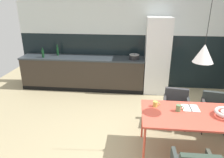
{
  "coord_description": "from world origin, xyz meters",
  "views": [
    {
      "loc": [
        -0.21,
        -2.86,
        2.41
      ],
      "look_at": [
        -0.61,
        0.93,
        0.94
      ],
      "focal_mm": 34.18,
      "sensor_mm": 36.0,
      "label": 1
    }
  ],
  "objects_px": {
    "armchair_corner_seat": "(215,106)",
    "cooking_pot": "(134,57)",
    "mug_glass_clear": "(155,104)",
    "pendant_lamp_over_table_near": "(204,53)",
    "dining_table": "(195,117)",
    "refrigerator_column": "(157,56)",
    "open_book": "(190,108)",
    "bottle_wine_green": "(43,53)",
    "armchair_near_window": "(176,102)",
    "mug_wide_latte": "(179,108)",
    "bottle_spice_small": "(57,51)"
  },
  "relations": [
    {
      "from": "armchair_corner_seat",
      "to": "mug_glass_clear",
      "type": "bearing_deg",
      "value": 36.59
    },
    {
      "from": "armchair_corner_seat",
      "to": "open_book",
      "type": "relative_size",
      "value": 2.82
    },
    {
      "from": "bottle_spice_small",
      "to": "pendant_lamp_over_table_near",
      "type": "relative_size",
      "value": 0.22
    },
    {
      "from": "open_book",
      "to": "bottle_wine_green",
      "type": "bearing_deg",
      "value": 146.75
    },
    {
      "from": "bottle_wine_green",
      "to": "mug_glass_clear",
      "type": "bearing_deg",
      "value": -38.02
    },
    {
      "from": "refrigerator_column",
      "to": "dining_table",
      "type": "relative_size",
      "value": 1.22
    },
    {
      "from": "dining_table",
      "to": "armchair_near_window",
      "type": "bearing_deg",
      "value": 95.87
    },
    {
      "from": "pendant_lamp_over_table_near",
      "to": "refrigerator_column",
      "type": "bearing_deg",
      "value": 98.27
    },
    {
      "from": "cooking_pot",
      "to": "armchair_near_window",
      "type": "bearing_deg",
      "value": -60.89
    },
    {
      "from": "dining_table",
      "to": "mug_wide_latte",
      "type": "relative_size",
      "value": 12.88
    },
    {
      "from": "refrigerator_column",
      "to": "cooking_pot",
      "type": "distance_m",
      "value": 0.59
    },
    {
      "from": "armchair_near_window",
      "to": "pendant_lamp_over_table_near",
      "type": "xyz_separation_m",
      "value": [
        0.09,
        -0.88,
        1.22
      ]
    },
    {
      "from": "armchair_near_window",
      "to": "bottle_spice_small",
      "type": "distance_m",
      "value": 3.47
    },
    {
      "from": "open_book",
      "to": "dining_table",
      "type": "bearing_deg",
      "value": -81.65
    },
    {
      "from": "open_book",
      "to": "mug_wide_latte",
      "type": "height_order",
      "value": "mug_wide_latte"
    },
    {
      "from": "refrigerator_column",
      "to": "open_book",
      "type": "bearing_deg",
      "value": -81.86
    },
    {
      "from": "open_book",
      "to": "armchair_corner_seat",
      "type": "bearing_deg",
      "value": 44.41
    },
    {
      "from": "mug_glass_clear",
      "to": "mug_wide_latte",
      "type": "relative_size",
      "value": 0.96
    },
    {
      "from": "mug_glass_clear",
      "to": "mug_wide_latte",
      "type": "height_order",
      "value": "mug_wide_latte"
    },
    {
      "from": "armchair_near_window",
      "to": "armchair_corner_seat",
      "type": "xyz_separation_m",
      "value": [
        0.7,
        -0.12,
        0.02
      ]
    },
    {
      "from": "armchair_corner_seat",
      "to": "bottle_spice_small",
      "type": "relative_size",
      "value": 2.46
    },
    {
      "from": "armchair_corner_seat",
      "to": "cooking_pot",
      "type": "height_order",
      "value": "cooking_pot"
    },
    {
      "from": "dining_table",
      "to": "bottle_wine_green",
      "type": "xyz_separation_m",
      "value": [
        -3.38,
        2.38,
        0.3
      ]
    },
    {
      "from": "dining_table",
      "to": "mug_wide_latte",
      "type": "bearing_deg",
      "value": 161.42
    },
    {
      "from": "armchair_near_window",
      "to": "dining_table",
      "type": "bearing_deg",
      "value": 103.37
    },
    {
      "from": "mug_glass_clear",
      "to": "bottle_wine_green",
      "type": "relative_size",
      "value": 0.45
    },
    {
      "from": "mug_glass_clear",
      "to": "bottle_spice_small",
      "type": "height_order",
      "value": "bottle_spice_small"
    },
    {
      "from": "dining_table",
      "to": "pendant_lamp_over_table_near",
      "type": "distance_m",
      "value": 0.99
    },
    {
      "from": "open_book",
      "to": "cooking_pot",
      "type": "xyz_separation_m",
      "value": [
        -0.92,
        2.27,
        0.21
      ]
    },
    {
      "from": "pendant_lamp_over_table_near",
      "to": "cooking_pot",
      "type": "bearing_deg",
      "value": 111.42
    },
    {
      "from": "bottle_wine_green",
      "to": "pendant_lamp_over_table_near",
      "type": "relative_size",
      "value": 0.2
    },
    {
      "from": "cooking_pot",
      "to": "bottle_wine_green",
      "type": "height_order",
      "value": "bottle_wine_green"
    },
    {
      "from": "armchair_corner_seat",
      "to": "bottle_wine_green",
      "type": "relative_size",
      "value": 2.75
    },
    {
      "from": "open_book",
      "to": "cooking_pot",
      "type": "height_order",
      "value": "cooking_pot"
    },
    {
      "from": "bottle_wine_green",
      "to": "open_book",
      "type": "bearing_deg",
      "value": -33.25
    },
    {
      "from": "armchair_corner_seat",
      "to": "cooking_pot",
      "type": "distance_m",
      "value": 2.31
    },
    {
      "from": "mug_glass_clear",
      "to": "pendant_lamp_over_table_near",
      "type": "height_order",
      "value": "pendant_lamp_over_table_near"
    },
    {
      "from": "dining_table",
      "to": "open_book",
      "type": "height_order",
      "value": "open_book"
    },
    {
      "from": "dining_table",
      "to": "armchair_near_window",
      "type": "distance_m",
      "value": 0.95
    },
    {
      "from": "dining_table",
      "to": "bottle_spice_small",
      "type": "bearing_deg",
      "value": 139.33
    },
    {
      "from": "armchair_near_window",
      "to": "armchair_corner_seat",
      "type": "distance_m",
      "value": 0.71
    },
    {
      "from": "open_book",
      "to": "mug_wide_latte",
      "type": "xyz_separation_m",
      "value": [
        -0.21,
        -0.11,
        0.05
      ]
    },
    {
      "from": "armchair_near_window",
      "to": "mug_glass_clear",
      "type": "distance_m",
      "value": 0.93
    },
    {
      "from": "armchair_near_window",
      "to": "bottle_wine_green",
      "type": "xyz_separation_m",
      "value": [
        -3.28,
        1.46,
        0.53
      ]
    },
    {
      "from": "mug_glass_clear",
      "to": "mug_wide_latte",
      "type": "bearing_deg",
      "value": -18.38
    },
    {
      "from": "open_book",
      "to": "mug_glass_clear",
      "type": "height_order",
      "value": "mug_glass_clear"
    },
    {
      "from": "mug_wide_latte",
      "to": "open_book",
      "type": "bearing_deg",
      "value": 27.02
    },
    {
      "from": "open_book",
      "to": "bottle_wine_green",
      "type": "xyz_separation_m",
      "value": [
        -3.35,
        2.2,
        0.25
      ]
    },
    {
      "from": "mug_glass_clear",
      "to": "bottle_spice_small",
      "type": "bearing_deg",
      "value": 135.53
    },
    {
      "from": "dining_table",
      "to": "refrigerator_column",
      "type": "bearing_deg",
      "value": 98.15
    }
  ]
}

